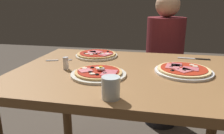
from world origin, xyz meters
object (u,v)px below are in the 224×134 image
(pizza_across_right, at_px, (183,70))
(knife, at_px, (196,59))
(salt_shaker, at_px, (66,63))
(diner_person, at_px, (164,66))
(pizza_foreground, at_px, (99,73))
(pizza_across_left, at_px, (97,55))
(dining_table, at_px, (129,90))
(fork, at_px, (57,60))
(water_glass_near, at_px, (111,89))

(pizza_across_right, xyz_separation_m, knife, (0.11, 0.30, -0.01))
(salt_shaker, distance_m, diner_person, 1.04)
(knife, bearing_deg, pizza_across_right, -109.36)
(pizza_foreground, height_order, knife, pizza_foreground)
(pizza_across_left, distance_m, diner_person, 0.75)
(dining_table, bearing_deg, pizza_foreground, -139.93)
(fork, bearing_deg, salt_shaker, -50.79)
(water_glass_near, bearing_deg, knife, 59.37)
(dining_table, distance_m, knife, 0.51)
(water_glass_near, bearing_deg, pizza_foreground, 114.95)
(dining_table, relative_size, fork, 7.93)
(dining_table, height_order, pizza_across_left, pizza_across_left)
(water_glass_near, bearing_deg, dining_table, 86.30)
(pizza_foreground, bearing_deg, dining_table, 40.07)
(pizza_across_right, bearing_deg, dining_table, -176.54)
(fork, bearing_deg, water_glass_near, -46.68)
(water_glass_near, distance_m, salt_shaker, 0.44)
(fork, relative_size, salt_shaker, 2.30)
(pizza_foreground, xyz_separation_m, pizza_across_left, (-0.12, 0.37, 0.00))
(dining_table, xyz_separation_m, knife, (0.38, 0.32, 0.12))
(dining_table, relative_size, salt_shaker, 18.21)
(pizza_across_right, bearing_deg, pizza_foreground, -162.13)
(pizza_across_left, height_order, pizza_across_right, same)
(fork, distance_m, knife, 0.87)
(diner_person, bearing_deg, salt_shaker, 58.17)
(dining_table, bearing_deg, knife, 39.92)
(fork, bearing_deg, dining_table, -12.60)
(salt_shaker, height_order, diner_person, diner_person)
(pizza_across_left, xyz_separation_m, salt_shaker, (-0.08, -0.31, 0.02))
(pizza_across_right, xyz_separation_m, salt_shaker, (-0.61, -0.07, 0.02))
(knife, bearing_deg, diner_person, 110.01)
(knife, height_order, diner_person, diner_person)
(water_glass_near, height_order, diner_person, diner_person)
(water_glass_near, xyz_separation_m, diner_person, (0.22, 1.18, -0.23))
(pizza_foreground, xyz_separation_m, pizza_across_right, (0.41, 0.13, 0.00))
(pizza_across_left, relative_size, knife, 1.41)
(pizza_foreground, relative_size, fork, 1.78)
(pizza_across_right, height_order, diner_person, diner_person)
(pizza_across_left, xyz_separation_m, water_glass_near, (0.23, -0.62, 0.02))
(pizza_across_right, bearing_deg, water_glass_near, -128.05)
(pizza_foreground, xyz_separation_m, water_glass_near, (0.12, -0.25, 0.02))
(pizza_across_left, bearing_deg, water_glass_near, -69.64)
(dining_table, relative_size, water_glass_near, 14.23)
(pizza_across_left, bearing_deg, pizza_across_right, -24.51)
(water_glass_near, relative_size, salt_shaker, 1.28)
(pizza_across_right, height_order, knife, pizza_across_right)
(dining_table, distance_m, fork, 0.49)
(dining_table, height_order, salt_shaker, salt_shaker)
(pizza_across_right, bearing_deg, knife, 70.64)
(pizza_foreground, distance_m, salt_shaker, 0.21)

